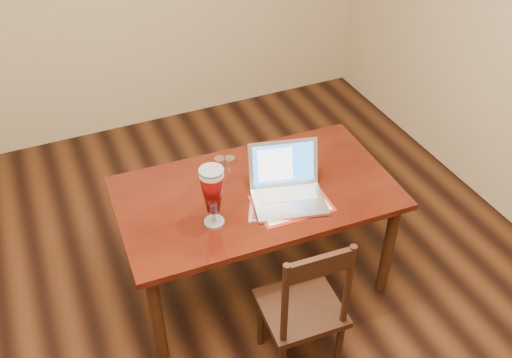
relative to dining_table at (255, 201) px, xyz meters
name	(u,v)px	position (x,y,z in m)	size (l,w,h in m)	color
room_shell	(178,64)	(-0.49, -0.53, 1.15)	(4.51, 5.01, 2.71)	tan
dining_table	(255,201)	(0.00, 0.00, 0.00)	(1.47, 0.87, 1.00)	#451509
dining_chair	(304,309)	(-0.01, -0.59, -0.20)	(0.39, 0.38, 0.88)	black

